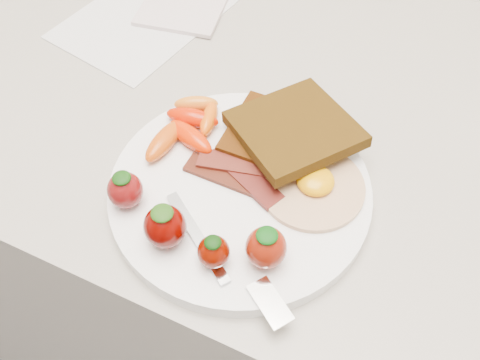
% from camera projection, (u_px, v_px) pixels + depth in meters
% --- Properties ---
extents(counter, '(2.00, 0.60, 0.90)m').
position_uv_depth(counter, '(282.00, 276.00, 1.00)').
color(counter, gray).
rests_on(counter, ground).
extents(plate, '(0.27, 0.27, 0.02)m').
position_uv_depth(plate, '(240.00, 191.00, 0.55)').
color(plate, white).
rests_on(plate, counter).
extents(toast_lower, '(0.09, 0.09, 0.01)m').
position_uv_depth(toast_lower, '(272.00, 135.00, 0.58)').
color(toast_lower, black).
rests_on(toast_lower, plate).
extents(toast_upper, '(0.16, 0.16, 0.03)m').
position_uv_depth(toast_upper, '(294.00, 129.00, 0.57)').
color(toast_upper, black).
rests_on(toast_upper, toast_lower).
extents(fried_egg, '(0.13, 0.13, 0.02)m').
position_uv_depth(fried_egg, '(313.00, 185.00, 0.54)').
color(fried_egg, beige).
rests_on(fried_egg, plate).
extents(bacon_strips, '(0.11, 0.06, 0.01)m').
position_uv_depth(bacon_strips, '(239.00, 172.00, 0.55)').
color(bacon_strips, black).
rests_on(bacon_strips, plate).
extents(baby_carrots, '(0.08, 0.11, 0.02)m').
position_uv_depth(baby_carrots, '(188.00, 126.00, 0.58)').
color(baby_carrots, red).
rests_on(baby_carrots, plate).
extents(strawberries, '(0.19, 0.06, 0.05)m').
position_uv_depth(strawberries, '(190.00, 227.00, 0.49)').
color(strawberries, '#650D0D').
rests_on(strawberries, plate).
extents(fork, '(0.16, 0.09, 0.00)m').
position_uv_depth(fork, '(229.00, 265.00, 0.49)').
color(fork, silver).
rests_on(fork, plate).
extents(paper_sheet, '(0.21, 0.25, 0.00)m').
position_uv_depth(paper_sheet, '(144.00, 18.00, 0.74)').
color(paper_sheet, silver).
rests_on(paper_sheet, counter).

